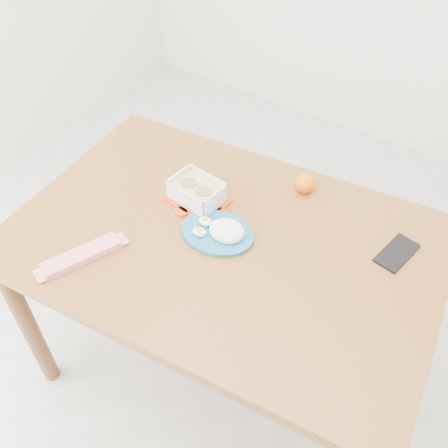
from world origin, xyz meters
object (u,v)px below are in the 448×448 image
Objects in this scene: dining_table at (224,257)px; orange_fruit at (305,183)px; smartphone at (397,253)px; food_container at (197,192)px; rice_plate at (220,231)px.

orange_fruit is (0.10, 0.33, 0.12)m from dining_table.
smartphone is (0.36, -0.10, -0.03)m from orange_fruit.
dining_table is 9.30× the size of smartphone.
rice_plate is at bearing -23.57° from food_container.
dining_table is 0.23m from food_container.
dining_table is 0.11m from rice_plate.
orange_fruit is 0.26× the size of rice_plate.
food_container is at bearing 142.98° from rice_plate.
dining_table is at bearing -15.44° from rice_plate.
orange_fruit is at bearing 48.11° from food_container.
dining_table is 0.52m from smartphone.
food_container is at bearing 146.03° from dining_table.
orange_fruit is at bearing 63.01° from rice_plate.
dining_table is at bearing -143.01° from smartphone.
food_container is 0.18m from rice_plate.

